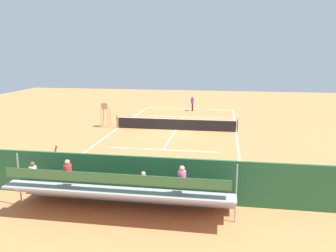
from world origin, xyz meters
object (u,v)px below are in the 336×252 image
equipment_bag (166,191)px  tennis_racket (189,111)px  tennis_player (192,102)px  tennis_ball_near (198,115)px  umpire_chair (105,112)px  line_judge (54,164)px  courtside_bench (200,185)px  tennis_net (176,124)px  bleacher_stand (123,191)px

equipment_bag → tennis_racket: size_ratio=1.54×
tennis_player → equipment_bag: bearing=92.3°
equipment_bag → tennis_ball_near: bearing=-89.6°
umpire_chair → line_judge: bearing=98.3°
umpire_chair → line_judge: (-1.90, 13.03, -0.30)m
tennis_player → line_judge: 23.04m
equipment_bag → courtside_bench: bearing=-175.2°
tennis_ball_near → courtside_bench: bearing=94.6°
tennis_ball_near → equipment_bag: bearing=90.4°
courtside_bench → tennis_ball_near: bearing=-85.4°
umpire_chair → courtside_bench: size_ratio=1.19×
tennis_racket → umpire_chair: bearing=55.2°
line_judge → tennis_ball_near: bearing=-105.5°
courtside_bench → equipment_bag: (1.53, 0.13, -0.38)m
tennis_net → tennis_ball_near: tennis_net is taller
equipment_bag → tennis_racket: equipment_bag is taller
bleacher_stand → line_judge: bearing=-30.2°
equipment_bag → line_judge: (5.74, -0.54, 0.84)m
tennis_net → tennis_ball_near: size_ratio=156.06×
bleacher_stand → equipment_bag: bearing=-126.4°
tennis_net → line_judge: line_judge is taller
bleacher_stand → tennis_ball_near: bleacher_stand is taller
tennis_ball_near → tennis_net: bearing=80.0°
bleacher_stand → courtside_bench: size_ratio=5.03×
courtside_bench → tennis_player: tennis_player is taller
tennis_net → bleacher_stand: bearing=90.0°
tennis_net → tennis_ball_near: bearing=-100.0°
courtside_bench → equipment_bag: courtside_bench is taller
umpire_chair → line_judge: size_ratio=1.11×
bleacher_stand → tennis_player: bleacher_stand is taller
umpire_chair → courtside_bench: umpire_chair is taller
bleacher_stand → umpire_chair: bleacher_stand is taller
umpire_chair → equipment_bag: bearing=119.4°
equipment_bag → bleacher_stand: bearing=53.6°
tennis_net → tennis_ball_near: (-1.30, -7.37, -0.47)m
tennis_net → courtside_bench: (-2.97, 13.27, 0.06)m
bleacher_stand → tennis_racket: (-0.21, -24.76, -0.90)m
courtside_bench → tennis_player: (2.45, -22.94, 0.46)m
bleacher_stand → courtside_bench: bleacher_stand is taller
line_judge → tennis_net: bearing=-108.5°
courtside_bench → tennis_player: bearing=-83.9°
umpire_chair → tennis_ball_near: bearing=-136.2°
equipment_bag → tennis_ball_near: size_ratio=13.64×
courtside_bench → tennis_racket: courtside_bench is taller
courtside_bench → bleacher_stand: bearing=35.0°
equipment_bag → tennis_racket: 22.84m
equipment_bag → tennis_racket: bearing=-86.9°
bleacher_stand → tennis_ball_near: 22.78m
umpire_chair → courtside_bench: 16.29m
bleacher_stand → umpire_chair: (6.20, -15.52, 0.39)m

